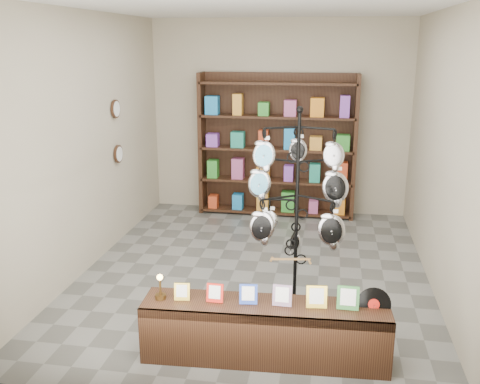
# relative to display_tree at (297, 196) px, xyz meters

# --- Properties ---
(ground) EXTENTS (5.00, 5.00, 0.00)m
(ground) POSITION_rel_display_tree_xyz_m (-0.52, 0.79, -1.19)
(ground) COLOR slate
(ground) RESTS_ON ground
(room_envelope) EXTENTS (5.00, 5.00, 5.00)m
(room_envelope) POSITION_rel_display_tree_xyz_m (-0.52, 0.79, 0.66)
(room_envelope) COLOR #B0A68D
(room_envelope) RESTS_ON ground
(display_tree) EXTENTS (1.06, 0.93, 2.06)m
(display_tree) POSITION_rel_display_tree_xyz_m (0.00, 0.00, 0.00)
(display_tree) COLOR black
(display_tree) RESTS_ON ground
(front_shelf) EXTENTS (2.10, 0.54, 0.74)m
(front_shelf) POSITION_rel_display_tree_xyz_m (-0.18, -0.99, -0.93)
(front_shelf) COLOR black
(front_shelf) RESTS_ON ground
(back_shelving) EXTENTS (2.42, 0.36, 2.20)m
(back_shelving) POSITION_rel_display_tree_xyz_m (-0.52, 3.09, -0.16)
(back_shelving) COLOR black
(back_shelving) RESTS_ON ground
(wall_clocks) EXTENTS (0.03, 0.24, 0.84)m
(wall_clocks) POSITION_rel_display_tree_xyz_m (-2.49, 1.59, 0.31)
(wall_clocks) COLOR black
(wall_clocks) RESTS_ON ground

